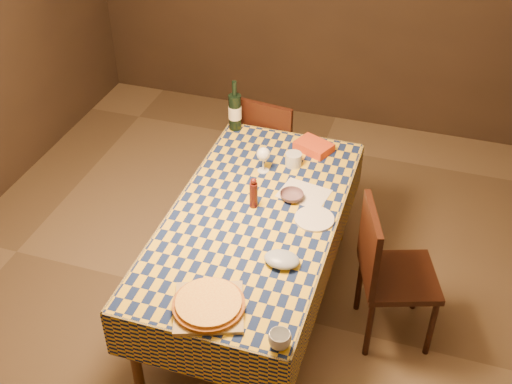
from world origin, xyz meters
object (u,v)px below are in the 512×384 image
cutting_board (209,308)px  white_plate (314,219)px  wine_bottle (235,111)px  dining_table (253,226)px  bowl (292,196)px  chair_far (270,146)px  chair_right (386,268)px  pizza (209,304)px

cutting_board → white_plate: bearing=68.1°
cutting_board → white_plate: cutting_board is taller
cutting_board → wine_bottle: 1.65m
dining_table → bowl: 0.29m
dining_table → wine_bottle: wine_bottle is taller
chair_far → chair_right: bearing=-45.5°
pizza → wine_bottle: 1.65m
white_plate → chair_far: bearing=119.0°
wine_bottle → chair_far: wine_bottle is taller
cutting_board → chair_far: bearing=97.4°
cutting_board → chair_right: size_ratio=0.35×
dining_table → chair_right: 0.79m
cutting_board → bowl: bowl is taller
chair_far → white_plate: bearing=-61.0°
pizza → chair_far: size_ratio=0.40×
wine_bottle → chair_right: size_ratio=0.38×
pizza → chair_right: (0.76, 0.80, -0.28)m
chair_far → dining_table: bearing=-78.3°
pizza → chair_far: bearing=97.4°
dining_table → white_plate: size_ratio=8.21×
white_plate → chair_far: (-0.56, 1.01, -0.25)m
chair_far → chair_right: same height
wine_bottle → white_plate: bearing=-46.7°
bowl → white_plate: size_ratio=0.61×
dining_table → bowl: (0.17, 0.21, 0.10)m
wine_bottle → white_plate: wine_bottle is taller
pizza → wine_bottle: (-0.42, 1.59, 0.10)m
white_plate → chair_right: size_ratio=0.24×
bowl → wine_bottle: (-0.57, 0.64, 0.11)m
chair_far → chair_right: (0.99, -1.01, 0.00)m
wine_bottle → bowl: bearing=-48.4°
dining_table → bowl: bearing=51.7°
cutting_board → white_plate: (0.32, 0.80, -0.00)m
bowl → chair_right: (0.61, -0.15, -0.27)m
bowl → white_plate: bearing=-40.2°
wine_bottle → white_plate: 1.09m
dining_table → pizza: (0.01, -0.74, 0.11)m
bowl → chair_far: (-0.39, 0.87, -0.27)m
wine_bottle → chair_far: size_ratio=0.38×
pizza → bowl: (0.15, 0.95, -0.02)m
chair_far → pizza: bearing=-82.6°
bowl → cutting_board: bearing=-99.1°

